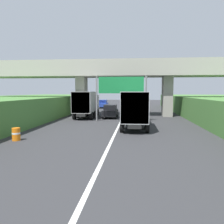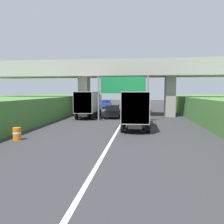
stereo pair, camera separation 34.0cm
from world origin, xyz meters
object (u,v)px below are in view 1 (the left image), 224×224
at_px(overhead_highway_sign, 121,88).
at_px(construction_barrel_3, 16,134).
at_px(car_blue, 103,104).
at_px(truck_silver, 135,108).
at_px(car_black, 110,111).
at_px(truck_yellow, 137,100).
at_px(truck_white, 87,103).

relative_size(overhead_highway_sign, construction_barrel_3, 6.53).
distance_m(overhead_highway_sign, car_blue, 21.91).
height_order(truck_silver, construction_barrel_3, truck_silver).
bearing_deg(overhead_highway_sign, car_black, 115.65).
bearing_deg(construction_barrel_3, car_blue, 87.13).
bearing_deg(truck_yellow, construction_barrel_3, -109.11).
bearing_deg(truck_white, construction_barrel_3, -97.60).
relative_size(car_blue, car_black, 1.00).
bearing_deg(truck_yellow, truck_silver, -91.06).
distance_m(truck_silver, truck_white, 10.37).
xyz_separation_m(truck_yellow, car_blue, (-7.01, 7.38, -1.08)).
bearing_deg(truck_white, car_blue, 91.02).
xyz_separation_m(car_blue, construction_barrel_3, (-1.62, -32.28, -0.40)).
relative_size(overhead_highway_sign, car_black, 1.43).
bearing_deg(truck_silver, truck_white, 127.75).
relative_size(car_blue, construction_barrel_3, 4.56).
bearing_deg(overhead_highway_sign, truck_silver, -71.96).
xyz_separation_m(truck_silver, truck_white, (-6.35, 8.20, 0.00)).
distance_m(truck_silver, truck_yellow, 18.61).
bearing_deg(construction_barrel_3, truck_silver, 37.22).
height_order(overhead_highway_sign, truck_white, overhead_highway_sign).
relative_size(overhead_highway_sign, truck_white, 0.81).
height_order(car_blue, construction_barrel_3, car_blue).
bearing_deg(car_black, construction_barrel_3, -109.35).
distance_m(truck_yellow, truck_white, 12.37).
bearing_deg(car_black, truck_white, -179.78).
bearing_deg(truck_yellow, car_blue, 133.52).
bearing_deg(truck_silver, construction_barrel_3, -142.78).
xyz_separation_m(truck_yellow, truck_white, (-6.69, -10.41, 0.00)).
bearing_deg(truck_white, truck_silver, -52.25).
distance_m(car_blue, car_black, 18.11).
distance_m(truck_white, construction_barrel_3, 14.69).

